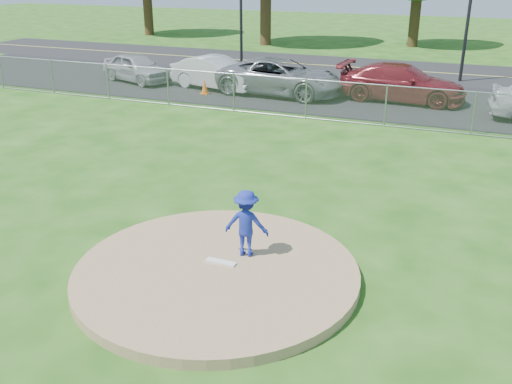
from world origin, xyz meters
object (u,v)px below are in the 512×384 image
parked_car_gray (281,77)px  parked_car_darkred (402,83)px  traffic_cone (205,87)px  parked_car_silver (137,68)px  pitcher (246,223)px  parked_car_white (217,73)px  traffic_signal_left (245,5)px

parked_car_gray → parked_car_darkred: (5.22, 0.74, -0.02)m
traffic_cone → parked_car_darkred: bearing=12.7°
traffic_cone → parked_car_gray: (3.23, 1.17, 0.48)m
traffic_cone → parked_car_gray: size_ratio=0.11×
parked_car_silver → pitcher: bearing=-120.6°
parked_car_silver → parked_car_darkred: bearing=-67.1°
pitcher → traffic_cone: size_ratio=2.13×
traffic_cone → parked_car_white: 1.26m
pitcher → parked_car_silver: 19.39m
parked_car_darkred → parked_car_white: bearing=98.1°
parked_car_white → parked_car_darkred: 8.44m
traffic_signal_left → parked_car_darkred: bearing=-30.3°
traffic_signal_left → parked_car_white: size_ratio=1.24×
traffic_signal_left → traffic_cone: 8.23m
parked_car_silver → parked_car_gray: 7.64m
pitcher → parked_car_darkred: bearing=-100.7°
parked_car_silver → parked_car_white: 4.45m
parked_car_silver → parked_car_gray: parked_car_gray is taller
parked_car_silver → parked_car_white: size_ratio=0.90×
parked_car_gray → parked_car_darkred: bearing=-77.8°
traffic_cone → parked_car_white: bearing=88.0°
pitcher → traffic_cone: (-7.86, 13.73, -0.55)m
parked_car_white → traffic_signal_left: bearing=24.9°
pitcher → parked_car_gray: (-4.64, 14.90, -0.07)m
parked_car_darkred → traffic_signal_left: bearing=62.9°
traffic_cone → parked_car_silver: size_ratio=0.16×
parked_car_silver → parked_car_darkred: 12.87m
parked_car_silver → traffic_signal_left: bearing=-6.9°
traffic_signal_left → parked_car_silver: size_ratio=1.38×
pitcher → parked_car_gray: parked_car_gray is taller
parked_car_silver → parked_car_gray: bearing=-70.7°
traffic_cone → parked_car_darkred: size_ratio=0.12×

